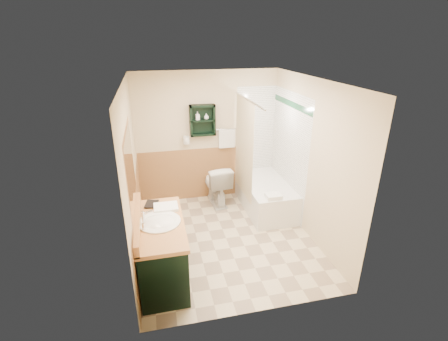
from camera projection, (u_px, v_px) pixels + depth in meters
floor at (226, 238)px, 5.07m from camera, size 3.00×3.00×0.00m
back_wall at (207, 137)px, 5.98m from camera, size 2.60×0.04×2.40m
left_wall at (130, 176)px, 4.34m from camera, size 0.04×3.00×2.40m
right_wall at (311, 160)px, 4.88m from camera, size 0.04×3.00×2.40m
ceiling at (227, 79)px, 4.14m from camera, size 2.60×3.00×0.04m
wainscot_left at (138, 220)px, 4.61m from camera, size 2.98×2.98×1.00m
wainscot_back at (208, 173)px, 6.22m from camera, size 2.58×2.58×1.00m
mirror_frame at (130, 170)px, 3.74m from camera, size 1.30×1.30×1.00m
mirror_glass at (131, 170)px, 3.74m from camera, size 1.20×1.20×0.90m
tile_right at (288, 153)px, 5.61m from camera, size 1.50×1.50×2.10m
tile_back at (260, 142)px, 6.21m from camera, size 0.95×0.95×2.10m
tile_accent at (292, 104)px, 5.28m from camera, size 1.50×1.50×0.10m
wall_shelf at (202, 120)px, 5.72m from camera, size 0.45×0.15×0.55m
hair_dryer at (186, 140)px, 5.82m from camera, size 0.10×0.24×0.18m
towel_bar at (227, 129)px, 5.93m from camera, size 0.40×0.06×0.40m
curtain_rod at (248, 100)px, 5.09m from camera, size 0.03×1.60×0.03m
shower_curtain at (244, 148)px, 5.57m from camera, size 1.05×1.05×1.70m
vanity at (162, 250)px, 4.13m from camera, size 0.59×1.29×0.82m
bathtub at (265, 195)px, 5.89m from camera, size 0.78×1.50×0.52m
toilet at (216, 184)px, 6.03m from camera, size 0.50×0.81×0.76m
counter_towel at (166, 207)px, 4.28m from camera, size 0.31×0.25×0.04m
vanity_book at (145, 197)px, 4.34m from camera, size 0.17×0.06×0.23m
tub_towel at (273, 196)px, 5.19m from camera, size 0.24×0.20×0.07m
soap_bottle_a at (198, 118)px, 5.68m from camera, size 0.08×0.15×0.07m
soap_bottle_b at (206, 117)px, 5.71m from camera, size 0.11×0.12×0.08m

